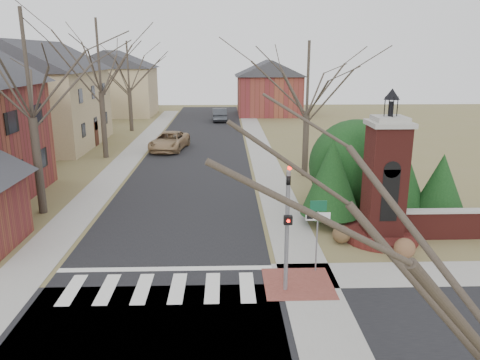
{
  "coord_description": "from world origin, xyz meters",
  "views": [
    {
      "loc": [
        2.29,
        -13.8,
        7.83
      ],
      "look_at": [
        2.92,
        6.0,
        2.44
      ],
      "focal_mm": 35.0,
      "sensor_mm": 36.0,
      "label": 1
    }
  ],
  "objects_px": {
    "pickup_truck": "(169,141)",
    "brick_gate_monument": "(384,191)",
    "traffic_signal_pole": "(287,219)",
    "distant_car": "(220,115)",
    "sign_post": "(318,222)"
  },
  "relations": [
    {
      "from": "sign_post",
      "to": "distant_car",
      "type": "bearing_deg",
      "value": 95.71
    },
    {
      "from": "traffic_signal_pole",
      "to": "brick_gate_monument",
      "type": "distance_m",
      "value": 6.47
    },
    {
      "from": "traffic_signal_pole",
      "to": "sign_post",
      "type": "distance_m",
      "value": 2.02
    },
    {
      "from": "sign_post",
      "to": "brick_gate_monument",
      "type": "xyz_separation_m",
      "value": [
        3.41,
        3.01,
        0.22
      ]
    },
    {
      "from": "traffic_signal_pole",
      "to": "distant_car",
      "type": "distance_m",
      "value": 41.49
    },
    {
      "from": "pickup_truck",
      "to": "brick_gate_monument",
      "type": "bearing_deg",
      "value": -51.26
    },
    {
      "from": "traffic_signal_pole",
      "to": "brick_gate_monument",
      "type": "bearing_deg",
      "value": 43.24
    },
    {
      "from": "traffic_signal_pole",
      "to": "distant_car",
      "type": "height_order",
      "value": "traffic_signal_pole"
    },
    {
      "from": "distant_car",
      "to": "pickup_truck",
      "type": "bearing_deg",
      "value": 74.32
    },
    {
      "from": "pickup_truck",
      "to": "distant_car",
      "type": "height_order",
      "value": "distant_car"
    },
    {
      "from": "traffic_signal_pole",
      "to": "distant_car",
      "type": "relative_size",
      "value": 0.96
    },
    {
      "from": "pickup_truck",
      "to": "traffic_signal_pole",
      "type": "bearing_deg",
      "value": -65.76
    },
    {
      "from": "traffic_signal_pole",
      "to": "pickup_truck",
      "type": "bearing_deg",
      "value": 105.48
    },
    {
      "from": "traffic_signal_pole",
      "to": "distant_car",
      "type": "bearing_deg",
      "value": 93.73
    },
    {
      "from": "traffic_signal_pole",
      "to": "distant_car",
      "type": "xyz_separation_m",
      "value": [
        -2.7,
        41.36,
        -1.82
      ]
    }
  ]
}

